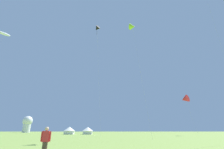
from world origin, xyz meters
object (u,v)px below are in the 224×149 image
at_px(festival_tent_center, 69,130).
at_px(observatory_dome, 27,123).
at_px(kite_red_delta, 185,99).
at_px(person_spectator, 45,143).
at_px(festival_tent_left, 88,130).
at_px(kite_lime_delta, 132,27).
at_px(kite_black_delta, 97,29).
at_px(kite_white_parafoil, 4,34).

relative_size(festival_tent_center, observatory_dome, 0.40).
relative_size(kite_red_delta, observatory_dome, 1.22).
bearing_deg(person_spectator, festival_tent_left, 94.60).
distance_m(kite_lime_delta, kite_black_delta, 12.00).
bearing_deg(festival_tent_left, observatory_dome, 134.29).
bearing_deg(kite_black_delta, observatory_dome, 124.17).
distance_m(kite_black_delta, person_spectator, 39.52).
xyz_separation_m(kite_black_delta, observatory_dome, (-52.15, 76.82, -22.52)).
bearing_deg(kite_lime_delta, festival_tent_center, 120.51).
height_order(kite_lime_delta, kite_black_delta, kite_black_delta).
xyz_separation_m(kite_red_delta, person_spectator, (-29.95, -44.51, -10.86)).
xyz_separation_m(kite_black_delta, person_spectator, (-0.17, -28.21, -27.68)).
xyz_separation_m(person_spectator, observatory_dome, (-51.98, 105.03, 5.16)).
relative_size(kite_black_delta, person_spectator, 17.04).
bearing_deg(observatory_dome, person_spectator, -63.67).
height_order(kite_black_delta, observatory_dome, kite_black_delta).
distance_m(kite_black_delta, festival_tent_left, 39.32).
relative_size(kite_lime_delta, kite_white_parafoil, 0.99).
distance_m(kite_white_parafoil, festival_tent_left, 42.92).
bearing_deg(festival_tent_left, festival_tent_center, -180.00).
distance_m(kite_white_parafoil, observatory_dome, 86.67).
distance_m(kite_lime_delta, kite_red_delta, 33.70).
distance_m(kite_black_delta, festival_tent_center, 40.78).
bearing_deg(person_spectator, kite_black_delta, 89.65).
relative_size(kite_lime_delta, festival_tent_center, 5.78).
relative_size(kite_red_delta, festival_tent_left, 3.11).
xyz_separation_m(kite_white_parafoil, person_spectator, (23.18, -25.45, -23.84)).
distance_m(kite_white_parafoil, festival_tent_center, 40.30).
relative_size(person_spectator, observatory_dome, 0.16).
xyz_separation_m(kite_black_delta, kite_white_parafoil, (-23.35, -2.76, -3.84)).
bearing_deg(festival_tent_center, observatory_dome, 129.63).
distance_m(kite_red_delta, festival_tent_left, 37.88).
xyz_separation_m(kite_red_delta, kite_black_delta, (-29.78, -16.30, 16.82)).
bearing_deg(kite_white_parafoil, person_spectator, -47.67).
xyz_separation_m(kite_lime_delta, person_spectator, (-8.99, -21.28, -23.39)).
distance_m(kite_white_parafoil, person_spectator, 41.88).
bearing_deg(kite_lime_delta, kite_red_delta, 47.94).
bearing_deg(festival_tent_left, kite_white_parafoil, -121.06).
bearing_deg(observatory_dome, festival_tent_left, -45.71).
bearing_deg(kite_black_delta, kite_white_parafoil, -173.27).
bearing_deg(festival_tent_center, kite_white_parafoil, -110.36).
height_order(person_spectator, festival_tent_center, festival_tent_center).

